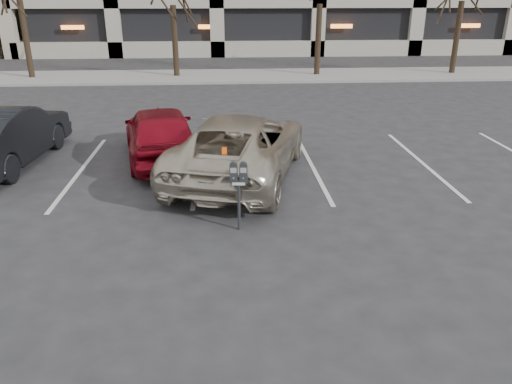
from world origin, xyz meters
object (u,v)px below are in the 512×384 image
object	(u,v)px
parking_meter	(239,180)
car_dark	(5,135)
car_red	(160,133)
suv_silver	(240,146)

from	to	relation	value
parking_meter	car_dark	xyz separation A→B (m)	(-5.57, 4.07, -0.22)
car_red	car_dark	distance (m)	3.75
car_dark	car_red	bearing A→B (deg)	-173.99
parking_meter	car_red	xyz separation A→B (m)	(-1.82, 4.15, -0.26)
car_red	parking_meter	bearing A→B (deg)	102.51
suv_silver	car_dark	world-z (taller)	car_dark
car_dark	parking_meter	bearing A→B (deg)	148.71
suv_silver	car_red	xyz separation A→B (m)	(-1.94, 1.33, -0.03)
parking_meter	car_red	world-z (taller)	car_red
parking_meter	suv_silver	distance (m)	2.83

